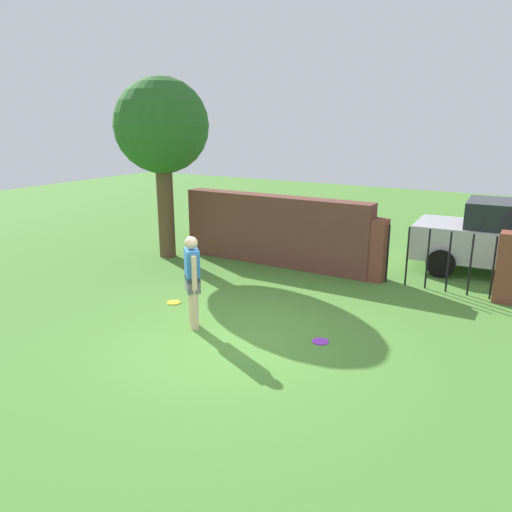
{
  "coord_description": "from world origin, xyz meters",
  "views": [
    {
      "loc": [
        4.21,
        -6.23,
        3.49
      ],
      "look_at": [
        -0.4,
        1.52,
        1.0
      ],
      "focal_mm": 34.6,
      "sensor_mm": 36.0,
      "label": 1
    }
  ],
  "objects_px": {
    "tree": "(162,128)",
    "frisbee_yellow": "(174,302)",
    "person": "(192,278)",
    "frisbee_purple": "(320,341)",
    "car": "(512,239)"
  },
  "relations": [
    {
      "from": "tree",
      "to": "car",
      "type": "distance_m",
      "value": 8.7
    },
    {
      "from": "tree",
      "to": "person",
      "type": "distance_m",
      "value": 5.37
    },
    {
      "from": "tree",
      "to": "person",
      "type": "bearing_deg",
      "value": -44.07
    },
    {
      "from": "tree",
      "to": "frisbee_yellow",
      "type": "height_order",
      "value": "tree"
    },
    {
      "from": "tree",
      "to": "frisbee_purple",
      "type": "xyz_separation_m",
      "value": [
        5.6,
        -2.78,
        -3.28
      ]
    },
    {
      "from": "frisbee_yellow",
      "to": "tree",
      "type": "bearing_deg",
      "value": 132.33
    },
    {
      "from": "person",
      "to": "car",
      "type": "distance_m",
      "value": 7.54
    },
    {
      "from": "car",
      "to": "frisbee_purple",
      "type": "xyz_separation_m",
      "value": [
        -2.29,
        -5.53,
        -0.85
      ]
    },
    {
      "from": "person",
      "to": "frisbee_purple",
      "type": "distance_m",
      "value": 2.39
    },
    {
      "from": "tree",
      "to": "frisbee_yellow",
      "type": "distance_m",
      "value": 4.83
    },
    {
      "from": "tree",
      "to": "frisbee_purple",
      "type": "height_order",
      "value": "tree"
    },
    {
      "from": "frisbee_purple",
      "to": "tree",
      "type": "bearing_deg",
      "value": 153.61
    },
    {
      "from": "frisbee_purple",
      "to": "person",
      "type": "bearing_deg",
      "value": -165.3
    },
    {
      "from": "tree",
      "to": "frisbee_yellow",
      "type": "relative_size",
      "value": 16.8
    },
    {
      "from": "person",
      "to": "frisbee_yellow",
      "type": "height_order",
      "value": "person"
    }
  ]
}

